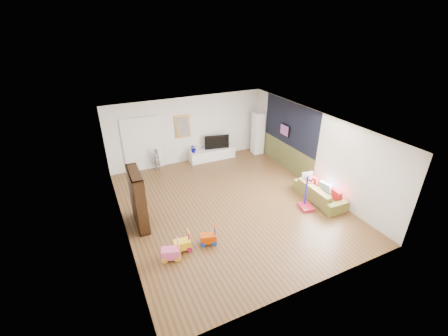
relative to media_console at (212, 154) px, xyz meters
name	(u,v)px	position (x,y,z in m)	size (l,w,h in m)	color
floor	(229,204)	(-0.89, -3.44, -0.23)	(6.50, 7.50, 0.00)	brown
ceiling	(230,125)	(-0.89, -3.44, 2.47)	(6.50, 7.50, 0.00)	white
wall_back	(189,130)	(-0.89, 0.31, 1.12)	(6.50, 0.00, 2.70)	silver
wall_front	(311,242)	(-0.89, -7.19, 1.12)	(6.50, 0.00, 2.70)	silver
wall_left	(119,191)	(-4.14, -3.44, 1.12)	(0.00, 7.50, 2.70)	silver
wall_right	(313,149)	(2.36, -3.44, 1.12)	(0.00, 7.50, 2.70)	beige
navy_accent	(290,124)	(2.35, -2.04, 1.62)	(0.01, 3.20, 1.70)	black
olive_wainscot	(287,156)	(2.35, -2.04, 0.27)	(0.01, 3.20, 1.00)	brown
doorway	(143,145)	(-2.79, 0.27, 0.82)	(1.45, 0.06, 2.10)	white
painting_back	(183,126)	(-1.14, 0.27, 1.32)	(0.62, 0.06, 0.92)	gold
artwork_right	(285,130)	(2.28, -1.84, 1.32)	(0.04, 0.56, 0.46)	#7F3F8C
media_console	(212,154)	(0.00, 0.00, 0.00)	(1.96, 0.49, 0.46)	white
tall_cabinet	(258,133)	(2.08, -0.23, 0.70)	(0.43, 0.43, 1.85)	white
bookshelf	(138,199)	(-3.68, -3.24, 0.64)	(0.31, 1.18, 1.73)	black
sofa	(319,193)	(1.91, -4.48, 0.05)	(1.90, 0.74, 0.56)	olive
basketball_hoop	(308,192)	(1.23, -4.68, 0.38)	(0.42, 0.51, 1.22)	#AD1C2F
ride_on_yellow	(182,241)	(-2.94, -4.82, 0.06)	(0.43, 0.27, 0.57)	yellow
ride_on_orange	(208,235)	(-2.23, -4.88, 0.05)	(0.42, 0.26, 0.56)	#CB4200
ride_on_pink	(170,250)	(-3.30, -5.01, 0.07)	(0.45, 0.28, 0.61)	#F15498
child	(157,159)	(-2.37, 0.03, 0.22)	(0.33, 0.22, 0.90)	slate
tv	(216,141)	(0.23, 0.07, 0.53)	(1.04, 0.14, 0.60)	black
vase_plant	(194,148)	(-0.80, 0.03, 0.41)	(0.32, 0.28, 0.36)	#09087C
pillow_left	(337,196)	(2.09, -5.03, 0.21)	(0.10, 0.40, 0.40)	red
pillow_center	(325,188)	(2.11, -4.51, 0.21)	(0.11, 0.41, 0.41)	silver
pillow_right	(313,181)	(2.06, -3.96, 0.21)	(0.09, 0.35, 0.35)	red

